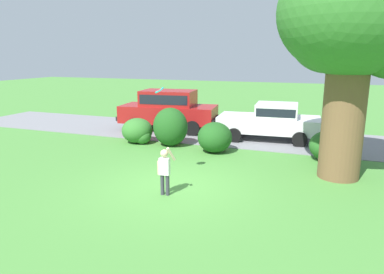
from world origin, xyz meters
name	(u,v)px	position (x,y,z in m)	size (l,w,h in m)	color
ground_plane	(176,185)	(0.00, 0.00, 0.00)	(80.00, 80.00, 0.00)	#478438
driveway_strip	(233,135)	(0.00, 6.61, 0.01)	(28.00, 4.40, 0.02)	slate
oak_tree_large	(357,24)	(4.35, 2.45, 4.35)	(4.42, 4.17, 6.39)	brown
shrub_near_tree	(138,131)	(-3.36, 3.96, 0.48)	(1.28, 1.27, 1.02)	#33702B
shrub_centre_left	(170,127)	(-1.92, 4.00, 0.76)	(1.40, 1.26, 1.53)	#1E511C
shrub_centre	(215,137)	(0.01, 3.67, 0.56)	(1.27, 1.30, 1.13)	#1E511C
shrub_centre_right	(331,147)	(4.02, 4.04, 0.48)	(1.37, 1.36, 1.03)	#286023
parked_sedan	(271,120)	(1.66, 6.42, 0.85)	(4.50, 2.30, 1.56)	white
parked_suv	(169,108)	(-3.21, 6.71, 1.08)	(4.87, 2.48, 1.92)	maroon
child_thrower	(165,168)	(0.00, -0.72, 0.72)	(0.44, 0.29, 1.29)	#383842
frisbee	(159,90)	(-0.54, 0.20, 2.60)	(0.29, 0.28, 0.22)	#1EB7B2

